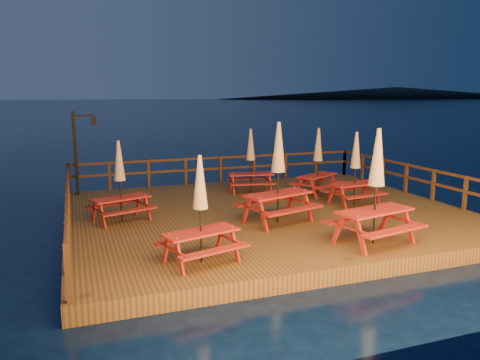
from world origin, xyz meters
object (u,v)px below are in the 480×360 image
Objects in this scene: lamp_post at (80,145)px; picnic_table_0 at (318,160)px; picnic_table_1 at (251,160)px; picnic_table_2 at (376,185)px.

lamp_post reaches higher than picnic_table_0.
picnic_table_1 is (5.90, -1.79, -0.57)m from lamp_post.
picnic_table_0 is 2.44m from picnic_table_1.
picnic_table_0 is 5.62m from picnic_table_2.
picnic_table_2 is (-1.44, -5.43, 0.22)m from picnic_table_0.
lamp_post reaches higher than picnic_table_2.
lamp_post is 8.59m from picnic_table_0.
picnic_table_0 reaches higher than picnic_table_1.
picnic_table_1 is at bearing -16.93° from lamp_post.
lamp_post is at bearing 116.51° from picnic_table_2.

